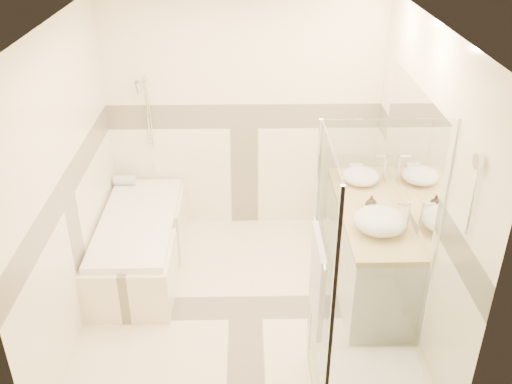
{
  "coord_description": "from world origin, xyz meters",
  "views": [
    {
      "loc": [
        0.02,
        -4.0,
        3.37
      ],
      "look_at": [
        0.1,
        0.25,
        1.05
      ],
      "focal_mm": 40.0,
      "sensor_mm": 36.0,
      "label": 1
    }
  ],
  "objects_px": {
    "shower_enclosure": "(362,340)",
    "vessel_sink_far": "(380,221)",
    "vessel_sink_near": "(361,176)",
    "vanity": "(368,248)",
    "bathtub": "(139,240)",
    "amenity_bottle_b": "(371,202)",
    "amenity_bottle_a": "(373,207)"
  },
  "relations": [
    {
      "from": "vanity",
      "to": "amenity_bottle_a",
      "type": "bearing_deg",
      "value": -101.35
    },
    {
      "from": "vanity",
      "to": "amenity_bottle_b",
      "type": "bearing_deg",
      "value": -148.77
    },
    {
      "from": "vessel_sink_far",
      "to": "amenity_bottle_a",
      "type": "bearing_deg",
      "value": 90.0
    },
    {
      "from": "bathtub",
      "to": "vessel_sink_near",
      "type": "distance_m",
      "value": 2.22
    },
    {
      "from": "vanity",
      "to": "shower_enclosure",
      "type": "relative_size",
      "value": 0.79
    },
    {
      "from": "vessel_sink_far",
      "to": "vessel_sink_near",
      "type": "bearing_deg",
      "value": 90.0
    },
    {
      "from": "vanity",
      "to": "shower_enclosure",
      "type": "xyz_separation_m",
      "value": [
        -0.29,
        -1.27,
        0.08
      ]
    },
    {
      "from": "shower_enclosure",
      "to": "amenity_bottle_a",
      "type": "distance_m",
      "value": 1.27
    },
    {
      "from": "shower_enclosure",
      "to": "vessel_sink_far",
      "type": "xyz_separation_m",
      "value": [
        0.27,
        0.92,
        0.43
      ]
    },
    {
      "from": "vanity",
      "to": "vessel_sink_far",
      "type": "bearing_deg",
      "value": -93.24
    },
    {
      "from": "vanity",
      "to": "amenity_bottle_a",
      "type": "distance_m",
      "value": 0.51
    },
    {
      "from": "shower_enclosure",
      "to": "amenity_bottle_a",
      "type": "height_order",
      "value": "shower_enclosure"
    },
    {
      "from": "amenity_bottle_b",
      "to": "amenity_bottle_a",
      "type": "bearing_deg",
      "value": -90.0
    },
    {
      "from": "vessel_sink_far",
      "to": "amenity_bottle_a",
      "type": "height_order",
      "value": "vessel_sink_far"
    },
    {
      "from": "shower_enclosure",
      "to": "vessel_sink_far",
      "type": "height_order",
      "value": "shower_enclosure"
    },
    {
      "from": "vanity",
      "to": "amenity_bottle_a",
      "type": "xyz_separation_m",
      "value": [
        -0.02,
        -0.1,
        0.5
      ]
    },
    {
      "from": "amenity_bottle_a",
      "to": "amenity_bottle_b",
      "type": "distance_m",
      "value": 0.09
    },
    {
      "from": "vessel_sink_near",
      "to": "amenity_bottle_a",
      "type": "bearing_deg",
      "value": -90.0
    },
    {
      "from": "vessel_sink_far",
      "to": "amenity_bottle_b",
      "type": "bearing_deg",
      "value": 90.0
    },
    {
      "from": "vessel_sink_far",
      "to": "vanity",
      "type": "bearing_deg",
      "value": 86.76
    },
    {
      "from": "vessel_sink_near",
      "to": "amenity_bottle_b",
      "type": "bearing_deg",
      "value": -90.0
    },
    {
      "from": "vessel_sink_near",
      "to": "amenity_bottle_b",
      "type": "height_order",
      "value": "vessel_sink_near"
    },
    {
      "from": "shower_enclosure",
      "to": "bathtub",
      "type": "bearing_deg",
      "value": 138.9
    },
    {
      "from": "shower_enclosure",
      "to": "vanity",
      "type": "bearing_deg",
      "value": 77.03
    },
    {
      "from": "amenity_bottle_a",
      "to": "bathtub",
      "type": "bearing_deg",
      "value": 168.08
    },
    {
      "from": "bathtub",
      "to": "vanity",
      "type": "xyz_separation_m",
      "value": [
        2.15,
        -0.35,
        0.12
      ]
    },
    {
      "from": "bathtub",
      "to": "vessel_sink_far",
      "type": "relative_size",
      "value": 3.86
    },
    {
      "from": "bathtub",
      "to": "vessel_sink_near",
      "type": "bearing_deg",
      "value": 3.61
    },
    {
      "from": "vanity",
      "to": "vessel_sink_far",
      "type": "height_order",
      "value": "vessel_sink_far"
    },
    {
      "from": "vanity",
      "to": "vessel_sink_far",
      "type": "relative_size",
      "value": 3.68
    },
    {
      "from": "amenity_bottle_a",
      "to": "shower_enclosure",
      "type": "bearing_deg",
      "value": -103.11
    },
    {
      "from": "bathtub",
      "to": "amenity_bottle_b",
      "type": "xyz_separation_m",
      "value": [
        2.13,
        -0.36,
        0.61
      ]
    }
  ]
}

